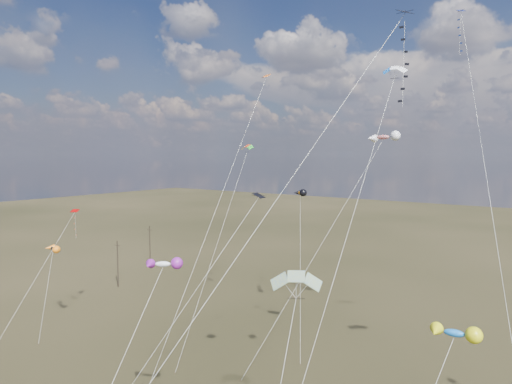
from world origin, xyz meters
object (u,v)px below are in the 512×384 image
Objects in this scene: utility_pole_near at (118,263)px; utility_pole_far at (150,245)px; novelty_black_orange at (53,249)px; diamond_black_high at (382,86)px.

utility_pole_far is (-8.00, 14.00, 0.00)m from utility_pole_near.
utility_pole_near is at bearing 117.54° from novelty_black_orange.
utility_pole_near is 0.73× the size of novelty_black_orange.
diamond_black_high is at bearing -21.08° from utility_pole_near.
utility_pole_near and utility_pole_far have the same top height.
novelty_black_orange reaches higher than utility_pole_near.
diamond_black_high is 48.39m from novelty_black_orange.
diamond_black_high is at bearing -29.33° from utility_pole_far.
novelty_black_orange is (-45.33, 4.41, -16.36)m from diamond_black_high.
utility_pole_near is 0.25× the size of diamond_black_high.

